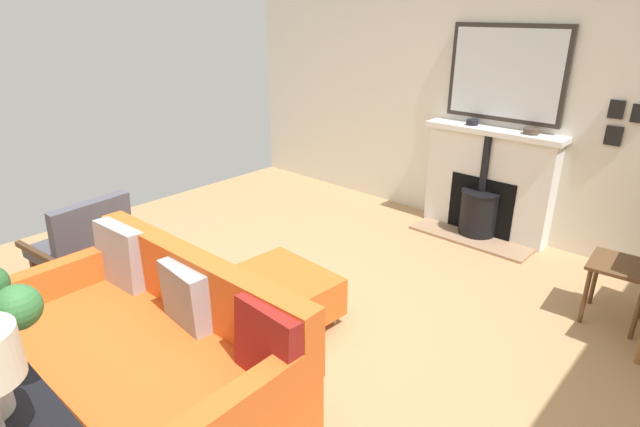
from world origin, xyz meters
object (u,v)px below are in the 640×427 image
object	(u,v)px
fireplace	(486,189)
armchair_accent	(84,241)
mantel_bowl_far	(531,131)
sofa	(153,350)
dining_chair_near_fireplace	(638,261)
ottoman	(282,293)
mantel_bowl_near	(472,122)

from	to	relation	value
fireplace	armchair_accent	distance (m)	3.59
mantel_bowl_far	armchair_accent	distance (m)	3.83
sofa	dining_chair_near_fireplace	xyz separation A→B (m)	(-2.63, 1.75, 0.15)
ottoman	dining_chair_near_fireplace	size ratio (longest dim) A/B	0.89
sofa	mantel_bowl_near	bearing A→B (deg)	179.04
mantel_bowl_far	dining_chair_near_fireplace	size ratio (longest dim) A/B	0.16
mantel_bowl_far	mantel_bowl_near	bearing A→B (deg)	-90.00
ottoman	dining_chair_near_fireplace	xyz separation A→B (m)	(-1.60, 1.82, 0.28)
mantel_bowl_far	ottoman	world-z (taller)	mantel_bowl_far
mantel_bowl_near	mantel_bowl_far	xyz separation A→B (m)	(0.00, 0.56, -0.00)
mantel_bowl_near	mantel_bowl_far	distance (m)	0.56
armchair_accent	mantel_bowl_near	bearing A→B (deg)	154.64
fireplace	armchair_accent	size ratio (longest dim) A/B	1.60
mantel_bowl_near	dining_chair_near_fireplace	size ratio (longest dim) A/B	0.14
fireplace	armchair_accent	world-z (taller)	fireplace
mantel_bowl_near	dining_chair_near_fireplace	xyz separation A→B (m)	(0.82, 1.69, -0.58)
fireplace	armchair_accent	xyz separation A→B (m)	(3.15, -1.73, -0.01)
dining_chair_near_fireplace	ottoman	bearing A→B (deg)	-48.73
mantel_bowl_near	armchair_accent	size ratio (longest dim) A/B	0.14
fireplace	dining_chair_near_fireplace	xyz separation A→B (m)	(0.81, 1.47, 0.04)
mantel_bowl_near	sofa	xyz separation A→B (m)	(3.45, -0.06, -0.73)
fireplace	mantel_bowl_far	distance (m)	0.71
sofa	armchair_accent	bearing A→B (deg)	-101.29
mantel_bowl_far	dining_chair_near_fireplace	world-z (taller)	mantel_bowl_far
sofa	armchair_accent	size ratio (longest dim) A/B	2.26
sofa	dining_chair_near_fireplace	distance (m)	3.16
ottoman	mantel_bowl_far	bearing A→B (deg)	164.13
fireplace	dining_chair_near_fireplace	size ratio (longest dim) A/B	1.54
sofa	ottoman	xyz separation A→B (m)	(-1.03, -0.07, -0.13)
mantel_bowl_far	dining_chair_near_fireplace	distance (m)	1.52
mantel_bowl_near	sofa	bearing A→B (deg)	-0.96
armchair_accent	dining_chair_near_fireplace	xyz separation A→B (m)	(-2.34, 3.19, 0.05)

